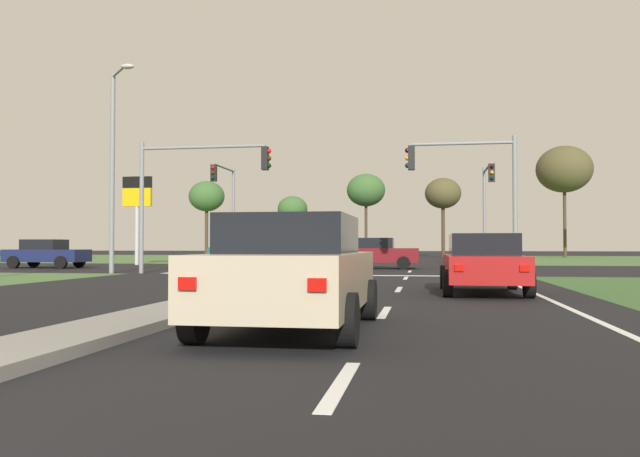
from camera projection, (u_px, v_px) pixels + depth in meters
ground_plane at (341, 269)px, 32.57m from camera, size 200.00×200.00×0.00m
grass_verge_far_left at (105, 258)px, 60.85m from camera, size 35.00×35.00×0.01m
median_island_near at (225, 298)px, 13.82m from camera, size 1.20×22.00×0.14m
median_island_far at (378, 258)px, 57.23m from camera, size 1.20×36.00×0.14m
lane_dash_near at (340, 384)px, 5.52m from camera, size 0.14×2.00×0.01m
lane_dash_second at (385, 312)px, 11.44m from camera, size 0.14×2.00×0.01m
lane_dash_third at (399, 289)px, 17.36m from camera, size 0.14×2.00×0.01m
lane_dash_fourth at (406, 278)px, 23.28m from camera, size 0.14×2.00×0.01m
lane_dash_fifth at (410, 271)px, 29.20m from camera, size 0.14×2.00×0.01m
edge_line_right at (552, 301)px, 13.71m from camera, size 0.14×24.00×0.01m
stop_bar_near at (415, 276)px, 25.05m from camera, size 6.40×0.50×0.01m
crosswalk_bar_near at (181, 272)px, 28.47m from camera, size 0.70×2.80×0.01m
crosswalk_bar_second at (206, 272)px, 28.28m from camera, size 0.70×2.80×0.01m
crosswalk_bar_third at (231, 272)px, 28.10m from camera, size 0.70×2.80×0.01m
crosswalk_bar_fourth at (257, 273)px, 27.91m from camera, size 0.70×2.80×0.01m
crosswalk_bar_fifth at (283, 273)px, 27.73m from camera, size 0.70×2.80×0.01m
crosswalk_bar_sixth at (310, 273)px, 27.54m from camera, size 0.70×2.80×0.01m
car_beige_near at (293, 272)px, 9.03m from camera, size 2.08×4.45×1.59m
car_red_third at (483, 263)px, 16.06m from camera, size 2.01×4.55×1.46m
car_navy_fourth at (46, 253)px, 33.83m from camera, size 4.15×1.96×1.48m
car_blue_fifth at (327, 252)px, 43.26m from camera, size 2.01×4.26×1.47m
car_teal_sixth at (250, 252)px, 34.15m from camera, size 4.18×1.98×1.59m
car_maroon_seventh at (377, 253)px, 32.95m from camera, size 4.16×2.02×1.55m
traffic_signal_near_right at (473, 180)px, 25.18m from camera, size 4.28×0.32×5.40m
traffic_signal_near_left at (190, 181)px, 27.04m from camera, size 5.69×0.32×5.51m
traffic_signal_far_left at (227, 197)px, 39.01m from camera, size 0.32×4.16×6.03m
traffic_signal_far_right at (487, 196)px, 36.31m from camera, size 0.32×4.68×5.72m
street_lamp_second at (114, 160)px, 27.27m from camera, size 1.86×1.95×8.45m
fuel_price_totem at (137, 201)px, 39.18m from camera, size 1.80×0.24×5.33m
treeline_near at (207, 197)px, 73.01m from camera, size 4.00×4.00×8.39m
treeline_second at (293, 209)px, 71.40m from camera, size 3.28×3.28×6.58m
treeline_third at (366, 190)px, 64.21m from camera, size 3.79×3.79×8.24m
treeline_fourth at (443, 194)px, 65.28m from camera, size 3.61×3.61×7.94m
treeline_fifth at (564, 169)px, 61.85m from camera, size 5.23×5.23×10.65m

